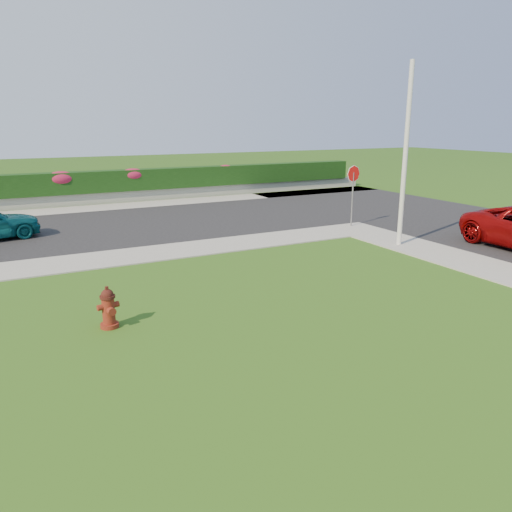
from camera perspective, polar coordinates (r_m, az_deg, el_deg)
ground at (r=9.42m, az=11.90°, el=-11.32°), size 120.00×120.00×0.00m
street_far at (r=20.85m, az=-25.59°, el=2.15°), size 26.00×8.00×0.04m
curb_corner at (r=20.28m, az=11.26°, el=3.02°), size 2.00×2.00×0.04m
sidewalk_beyond at (r=26.16m, az=-17.34°, el=5.28°), size 34.00×2.00×0.04m
retaining_wall at (r=27.58m, az=-17.96°, el=6.29°), size 34.00×0.40×0.60m
hedge at (r=27.57m, az=-18.14°, el=8.06°), size 32.00×0.90×1.10m
fire_hydrant at (r=10.78m, az=-16.51°, el=-5.74°), size 0.46×0.44×0.89m
utility_pole at (r=17.59m, az=16.69°, el=10.82°), size 0.16×0.16×6.07m
stop_sign at (r=20.58m, az=11.05°, el=8.36°), size 0.68×0.10×2.49m
flower_clump_d at (r=27.23m, az=-21.38°, el=8.26°), size 1.45×0.93×0.72m
flower_clump_e at (r=27.86m, az=-13.89°, el=9.02°), size 1.34×0.86×0.67m
flower_clump_f at (r=29.61m, az=-3.53°, el=9.85°), size 1.06×0.68×0.53m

